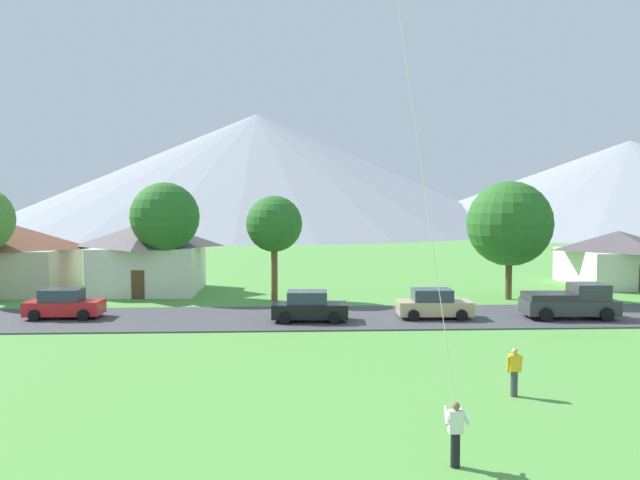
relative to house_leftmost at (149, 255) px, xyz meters
name	(u,v)px	position (x,y,z in m)	size (l,w,h in m)	color
road_strip	(311,318)	(11.79, -11.40, -2.73)	(160.00, 7.50, 0.08)	#424247
mountain_far_west_ridge	(257,171)	(1.57, 118.90, 12.36)	(137.25, 137.25, 30.26)	#8E939E
mountain_far_east_ridge	(629,186)	(93.73, 101.72, 8.24)	(121.79, 121.79, 22.02)	#8E939E
mountain_central_ridge	(344,193)	(25.64, 126.96, 6.65)	(81.54, 81.54, 18.84)	gray
house_leftmost	(149,255)	(0.00, 0.00, 0.00)	(8.00, 7.77, 5.35)	silver
house_left_center	(618,257)	(37.25, 2.06, -0.48)	(8.01, 8.41, 4.43)	silver
house_right_center	(13,257)	(-10.05, 0.03, -0.13)	(8.49, 7.52, 5.11)	beige
tree_near_left	(274,224)	(9.51, -4.75, 2.45)	(3.83, 3.83, 7.18)	brown
tree_left_of_center	(165,217)	(1.84, -3.09, 2.92)	(4.82, 4.82, 8.13)	#4C3823
tree_center	(510,224)	(25.72, -4.94, 2.48)	(5.86, 5.86, 8.19)	brown
parked_car_tan_west_end	(434,304)	(18.83, -12.04, -1.90)	(4.25, 2.17, 1.68)	tan
parked_car_black_mid_east	(309,307)	(11.66, -12.60, -1.90)	(4.27, 2.22, 1.68)	black
parked_car_red_east_end	(64,304)	(-2.38, -11.02, -1.90)	(4.21, 2.09, 1.68)	red
pickup_truck_charcoal_east_side	(572,301)	(26.71, -12.45, -1.71)	(5.26, 2.46, 1.99)	#333338
watcher_person	(514,371)	(18.33, -26.19, -1.89)	(0.56, 0.24, 1.68)	#3D3D42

